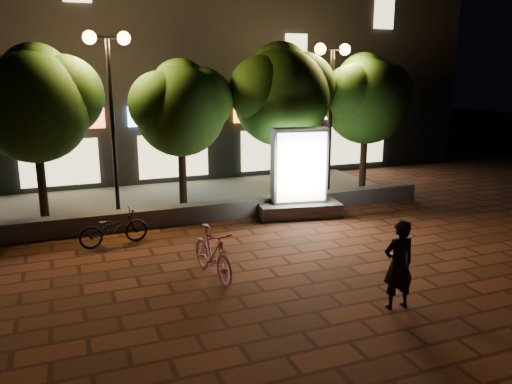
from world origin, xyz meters
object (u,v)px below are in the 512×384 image
street_lamp_right (332,81)px  scooter_pink (213,253)px  scooter_parked (114,228)px  tree_right (282,91)px  tree_left (36,100)px  tree_far_right (367,96)px  street_lamp_left (109,77)px  rider (399,264)px  ad_kiosk (299,181)px  tree_mid (181,105)px

street_lamp_right → scooter_pink: 8.43m
scooter_pink → scooter_parked: size_ratio=1.06×
tree_right → street_lamp_right: tree_right is taller
tree_left → scooter_parked: tree_left is taller
tree_right → street_lamp_right: size_ratio=1.02×
tree_far_right → street_lamp_left: bearing=-178.2°
rider → scooter_parked: 6.97m
street_lamp_right → ad_kiosk: size_ratio=1.91×
rider → street_lamp_left: bearing=-59.9°
tree_mid → street_lamp_right: street_lamp_right is taller
tree_far_right → scooter_parked: bearing=-163.2°
tree_mid → rider: size_ratio=2.69×
tree_far_right → scooter_pink: bearing=-142.6°
tree_right → street_lamp_left: bearing=-177.2°
tree_far_right → rider: 9.58m
tree_left → tree_mid: 4.00m
tree_mid → scooter_parked: bearing=-132.0°
rider → scooter_parked: size_ratio=0.99×
tree_right → tree_far_right: (3.20, -0.00, -0.20)m
tree_far_right → ad_kiosk: bearing=-150.8°
tree_right → ad_kiosk: (-0.32, -1.96, -2.51)m
tree_mid → tree_right: tree_right is taller
tree_left → tree_far_right: tree_left is taller
tree_left → tree_far_right: size_ratio=1.03×
tree_left → street_lamp_left: size_ratio=0.94×
tree_far_right → scooter_pink: tree_far_right is taller
tree_right → street_lamp_right: 1.70m
scooter_parked → scooter_pink: bearing=-158.2°
tree_right → street_lamp_left: street_lamp_left is taller
rider → scooter_parked: rider is taller
rider → scooter_pink: bearing=-40.3°
street_lamp_left → scooter_pink: (1.33, -5.26, -3.49)m
tree_right → scooter_parked: bearing=-154.8°
tree_mid → scooter_pink: bearing=-97.5°
tree_left → scooter_parked: bearing=-59.8°
tree_left → ad_kiosk: (6.98, -1.96, -2.39)m
scooter_parked → street_lamp_right: bearing=-81.1°
tree_right → street_lamp_right: (1.64, -0.26, 0.33)m
tree_right → scooter_pink: size_ratio=2.83×
tree_far_right → street_lamp_right: size_ratio=0.96×
scooter_parked → tree_mid: bearing=-51.3°
tree_right → rider: bearing=-99.2°
street_lamp_left → scooter_pink: bearing=-75.8°
street_lamp_right → rider: bearing=-110.7°
tree_left → street_lamp_left: bearing=-7.7°
scooter_parked → rider: bearing=-149.8°
ad_kiosk → scooter_parked: bearing=-172.3°
street_lamp_right → scooter_parked: bearing=-161.7°
tree_mid → street_lamp_left: bearing=-172.7°
street_lamp_right → scooter_pink: street_lamp_right is taller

